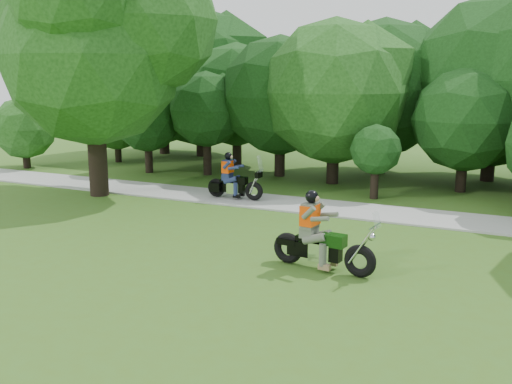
% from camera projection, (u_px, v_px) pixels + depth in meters
% --- Properties ---
extents(ground, '(100.00, 100.00, 0.00)m').
position_uv_depth(ground, '(307.00, 307.00, 10.92)').
color(ground, '#3E611B').
rests_on(ground, ground).
extents(walkway, '(60.00, 2.20, 0.06)m').
position_uv_depth(walkway, '(394.00, 214.00, 18.01)').
color(walkway, gray).
rests_on(walkway, ground).
extents(tree_line, '(39.27, 12.68, 7.83)m').
position_uv_depth(tree_line, '(433.00, 89.00, 23.47)').
color(tree_line, black).
rests_on(tree_line, ground).
extents(big_tree_west, '(8.64, 6.56, 9.96)m').
position_uv_depth(big_tree_west, '(97.00, 35.00, 20.21)').
color(big_tree_west, black).
rests_on(big_tree_west, ground).
extents(chopper_motorcycle, '(2.55, 0.79, 1.82)m').
position_uv_depth(chopper_motorcycle, '(318.00, 241.00, 12.91)').
color(chopper_motorcycle, black).
rests_on(chopper_motorcycle, ground).
extents(touring_motorcycle, '(2.15, 0.61, 1.64)m').
position_uv_depth(touring_motorcycle, '(231.00, 182.00, 20.11)').
color(touring_motorcycle, black).
rests_on(touring_motorcycle, walkway).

